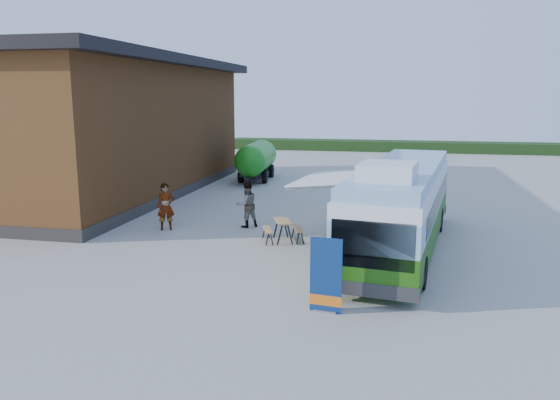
% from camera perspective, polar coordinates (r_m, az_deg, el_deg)
% --- Properties ---
extents(ground, '(100.00, 100.00, 0.00)m').
position_cam_1_polar(ground, '(19.17, -3.15, -5.58)').
color(ground, '#BCB7AD').
rests_on(ground, ground).
extents(barn, '(9.60, 21.20, 7.50)m').
position_cam_1_polar(barn, '(31.76, -17.04, 7.06)').
color(barn, brown).
rests_on(barn, ground).
extents(hedge, '(40.00, 3.00, 1.00)m').
position_cam_1_polar(hedge, '(56.05, 15.25, 5.40)').
color(hedge, '#264419').
rests_on(hedge, ground).
extents(bus, '(3.99, 11.76, 3.54)m').
position_cam_1_polar(bus, '(19.52, 12.62, -0.42)').
color(bus, '#307413').
rests_on(bus, ground).
extents(awning, '(2.92, 4.17, 0.50)m').
position_cam_1_polar(awning, '(19.74, 5.96, 2.54)').
color(awning, white).
rests_on(awning, ground).
extents(banner, '(0.84, 0.26, 1.95)m').
position_cam_1_polar(banner, '(13.91, 4.81, -8.55)').
color(banner, navy).
rests_on(banner, ground).
extents(picnic_table, '(1.76, 1.66, 0.80)m').
position_cam_1_polar(picnic_table, '(20.56, 0.29, -2.70)').
color(picnic_table, tan).
rests_on(picnic_table, ground).
extents(person_a, '(0.84, 0.74, 1.94)m').
position_cam_1_polar(person_a, '(22.72, -11.84, -0.69)').
color(person_a, '#999999').
rests_on(person_a, ground).
extents(person_b, '(1.18, 1.15, 1.91)m').
position_cam_1_polar(person_b, '(22.77, -3.49, -0.48)').
color(person_b, '#999999').
rests_on(person_b, ground).
extents(slurry_tanker, '(2.26, 6.63, 2.45)m').
position_cam_1_polar(slurry_tanker, '(35.66, -2.48, 4.36)').
color(slurry_tanker, '#1B8B19').
rests_on(slurry_tanker, ground).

